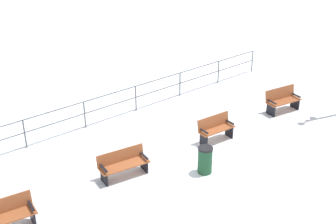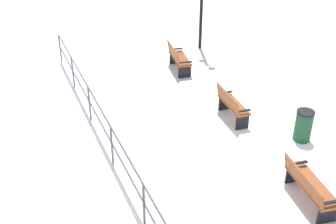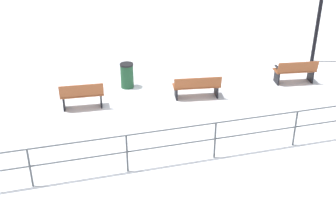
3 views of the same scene
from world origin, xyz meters
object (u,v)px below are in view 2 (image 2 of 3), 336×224
bench_second (309,186)px  bench_fourth (178,58)px  bench_third (232,105)px  trash_bin (303,126)px

bench_second → bench_fourth: 7.57m
bench_second → bench_third: size_ratio=1.16×
bench_second → bench_third: bench_third is taller
bench_third → trash_bin: (1.24, -1.69, -0.03)m
bench_second → bench_third: 3.78m
bench_second → trash_bin: (1.47, 2.08, 0.02)m
bench_second → trash_bin: 2.55m
bench_second → trash_bin: bearing=63.3°
bench_fourth → trash_bin: bearing=-67.7°
bench_third → trash_bin: 2.10m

